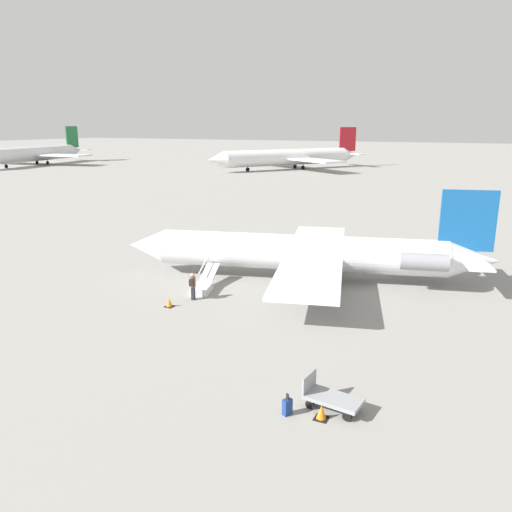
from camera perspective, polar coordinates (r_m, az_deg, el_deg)
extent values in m
plane|color=gray|center=(35.93, 4.95, -2.61)|extent=(600.00, 600.00, 0.00)
cylinder|color=silver|center=(35.39, 5.02, 0.41)|extent=(19.97, 7.70, 2.52)
cone|color=silver|center=(38.13, -12.28, 1.17)|extent=(3.33, 3.12, 2.47)
cone|color=silver|center=(36.27, 23.66, -0.45)|extent=(3.82, 3.25, 2.47)
cube|color=#145193|center=(35.57, 23.07, 3.72)|extent=(3.46, 1.13, 4.04)
cube|color=silver|center=(36.14, 23.23, -0.04)|extent=(3.32, 7.22, 0.13)
cube|color=silver|center=(30.12, 5.90, -2.56)|extent=(6.11, 9.17, 0.25)
cube|color=silver|center=(40.67, 7.17, 1.97)|extent=(6.11, 9.17, 0.25)
cylinder|color=gray|center=(33.87, 18.65, -0.65)|extent=(3.22, 1.89, 1.14)
cylinder|color=gray|center=(37.28, 17.93, 0.77)|extent=(3.22, 1.89, 1.14)
cylinder|color=black|center=(36.97, -5.12, -1.61)|extent=(0.64, 0.32, 0.62)
cylinder|color=gray|center=(36.86, -5.14, -1.00)|extent=(0.11, 0.11, 0.20)
cylinder|color=black|center=(34.63, 8.08, -2.84)|extent=(0.64, 0.32, 0.62)
cylinder|color=gray|center=(34.51, 8.10, -2.19)|extent=(0.11, 0.11, 0.20)
cylinder|color=black|center=(36.80, 8.24, -1.78)|extent=(0.64, 0.32, 0.62)
cylinder|color=gray|center=(36.69, 8.26, -1.17)|extent=(0.11, 0.11, 0.20)
cylinder|color=white|center=(124.88, 3.63, 11.20)|extent=(22.51, 31.03, 3.85)
cone|color=white|center=(115.10, -4.58, 10.89)|extent=(5.49, 5.61, 3.77)
cone|color=white|center=(137.00, 10.67, 11.30)|extent=(5.91, 6.25, 3.77)
cube|color=red|center=(136.18, 10.43, 12.99)|extent=(3.25, 4.65, 6.16)
cube|color=white|center=(136.68, 10.53, 11.46)|extent=(10.24, 7.91, 0.19)
cube|color=white|center=(118.44, 6.88, 10.80)|extent=(15.56, 13.23, 0.38)
cube|color=white|center=(133.54, 2.00, 11.33)|extent=(15.56, 13.23, 0.38)
cylinder|color=black|center=(119.11, -0.96, 9.85)|extent=(0.73, 0.92, 0.95)
cylinder|color=#2D2D33|center=(119.06, -0.96, 10.15)|extent=(0.17, 0.17, 0.30)
cylinder|color=black|center=(125.63, 5.40, 10.05)|extent=(0.73, 0.92, 0.95)
cylinder|color=#2D2D33|center=(125.58, 5.40, 10.33)|extent=(0.17, 0.17, 0.30)
cylinder|color=black|center=(128.44, 4.48, 10.17)|extent=(0.73, 0.92, 0.95)
cylinder|color=#2D2D33|center=(128.40, 4.48, 10.45)|extent=(0.17, 0.17, 0.30)
cylinder|color=silver|center=(150.38, -24.09, 10.60)|extent=(8.87, 31.73, 3.91)
cone|color=silver|center=(164.76, -19.95, 11.25)|extent=(4.59, 5.62, 3.83)
cube|color=#1E6B38|center=(163.80, -20.29, 12.64)|extent=(1.18, 5.45, 6.25)
cube|color=silver|center=(164.37, -20.06, 11.37)|extent=(11.17, 4.05, 0.20)
cube|color=silver|center=(146.27, -21.07, 10.69)|extent=(14.06, 8.28, 0.39)
cube|color=silver|center=(157.22, -26.13, 10.40)|extent=(14.06, 8.28, 0.39)
cylinder|color=black|center=(142.89, -26.64, 9.14)|extent=(0.39, 0.99, 0.97)
cylinder|color=gray|center=(142.84, -26.67, 9.39)|extent=(0.17, 0.17, 0.30)
cylinder|color=black|center=(151.84, -22.71, 9.80)|extent=(0.39, 0.99, 0.97)
cylinder|color=gray|center=(151.80, -22.73, 10.04)|extent=(0.17, 0.17, 0.30)
cylinder|color=black|center=(154.07, -23.74, 9.75)|extent=(0.39, 0.99, 0.97)
cylinder|color=gray|center=(154.03, -23.77, 9.99)|extent=(0.17, 0.17, 0.30)
cube|color=silver|center=(33.00, -6.22, -3.78)|extent=(1.54, 2.03, 0.50)
cube|color=silver|center=(34.66, -5.31, -1.86)|extent=(1.46, 2.39, 0.75)
cube|color=silver|center=(34.64, -6.05, -1.03)|extent=(0.64, 2.15, 0.69)
cube|color=#23232D|center=(31.75, -7.20, -4.23)|extent=(0.27, 0.32, 0.85)
cylinder|color=brown|center=(31.52, -7.24, -2.94)|extent=(0.36, 0.36, 0.65)
sphere|color=tan|center=(31.39, -7.27, -2.17)|extent=(0.24, 0.24, 0.24)
cube|color=black|center=(31.26, -7.39, -3.03)|extent=(0.32, 0.25, 0.44)
cube|color=gray|center=(20.27, 8.82, -15.84)|extent=(2.32, 1.36, 0.16)
cube|color=gray|center=(20.44, 6.10, -14.08)|extent=(0.22, 1.10, 0.70)
cylinder|color=black|center=(20.33, 6.20, -16.49)|extent=(0.37, 0.16, 0.36)
cylinder|color=black|center=(21.02, 7.32, -15.41)|extent=(0.37, 0.16, 0.36)
cylinder|color=black|center=(19.81, 10.37, -17.59)|extent=(0.37, 0.16, 0.36)
cylinder|color=black|center=(20.51, 11.36, -16.41)|extent=(0.37, 0.16, 0.36)
cube|color=navy|center=(19.83, 3.60, -16.83)|extent=(0.35, 0.42, 0.64)
cube|color=black|center=(19.61, 3.62, -15.73)|extent=(0.13, 0.09, 0.24)
cube|color=black|center=(30.90, -9.87, -5.69)|extent=(0.50, 0.50, 0.03)
cone|color=orange|center=(30.81, -9.89, -5.23)|extent=(0.39, 0.39, 0.55)
cube|color=black|center=(19.87, 7.45, -17.91)|extent=(0.51, 0.51, 0.03)
cone|color=orange|center=(19.73, 7.48, -17.26)|extent=(0.39, 0.39, 0.56)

